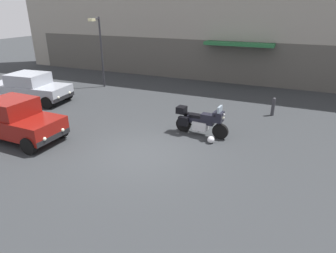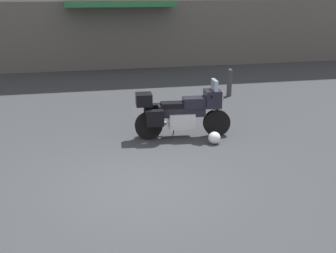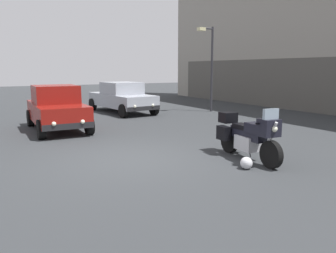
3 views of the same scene
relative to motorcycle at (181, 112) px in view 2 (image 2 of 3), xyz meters
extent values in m
plane|color=#2D3033|center=(-1.43, -2.49, -0.62)|extent=(80.00, 80.00, 0.00)
cube|color=#514E48|center=(-1.43, 9.26, 0.78)|extent=(30.94, 0.12, 2.80)
cube|color=#236638|center=(-0.30, 8.83, 2.08)|extent=(4.40, 1.10, 0.20)
cylinder|color=black|center=(0.85, -0.07, -0.30)|extent=(0.65, 0.19, 0.64)
cylinder|color=black|center=(-0.76, 0.06, -0.30)|extent=(0.65, 0.19, 0.64)
cylinder|color=#B7B7BC|center=(0.83, -0.07, 0.13)|extent=(0.33, 0.10, 0.68)
cube|color=#B7B7BC|center=(0.01, 0.00, -0.20)|extent=(0.63, 0.45, 0.36)
cube|color=black|center=(0.01, 0.00, 0.04)|extent=(1.12, 0.37, 0.28)
cube|color=black|center=(0.30, -0.03, 0.22)|extent=(0.55, 0.38, 0.24)
cube|color=black|center=(-0.19, 0.01, 0.18)|extent=(0.58, 0.35, 0.12)
cube|color=black|center=(0.73, -0.06, 0.30)|extent=(0.40, 0.47, 0.40)
cube|color=#8C9EAD|center=(0.77, -0.07, 0.60)|extent=(0.11, 0.41, 0.28)
sphere|color=#EAEACC|center=(0.91, -0.08, 0.30)|extent=(0.14, 0.14, 0.14)
cylinder|color=black|center=(0.65, -0.06, 0.40)|extent=(0.09, 0.62, 0.04)
cylinder|color=#B7B7BC|center=(-0.58, 0.25, -0.32)|extent=(0.56, 0.14, 0.09)
cube|color=black|center=(-0.62, 0.33, -0.04)|extent=(0.42, 0.23, 0.36)
cube|color=black|center=(-0.67, -0.23, -0.04)|extent=(0.42, 0.23, 0.36)
cube|color=black|center=(-0.86, 0.07, 0.33)|extent=(0.39, 0.43, 0.28)
cylinder|color=black|center=(-0.13, 0.19, -0.47)|extent=(0.03, 0.13, 0.29)
sphere|color=silver|center=(0.63, -0.60, -0.48)|extent=(0.28, 0.28, 0.28)
cylinder|color=#333338|center=(2.52, 3.62, -0.21)|extent=(0.16, 0.16, 0.82)
sphere|color=#333338|center=(2.52, 3.62, 0.20)|extent=(0.16, 0.16, 0.16)
camera|label=1|loc=(3.17, -10.69, 4.31)|focal=31.24mm
camera|label=2|loc=(-2.48, -9.64, 2.83)|focal=47.59mm
camera|label=3|loc=(6.15, -5.78, 1.62)|focal=36.07mm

